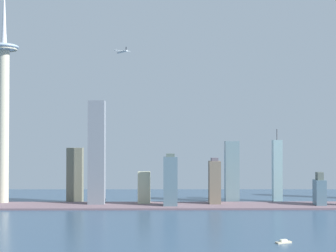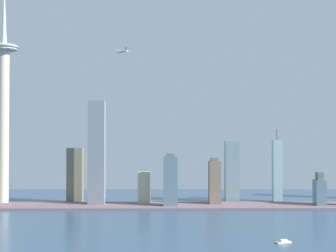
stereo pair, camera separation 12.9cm
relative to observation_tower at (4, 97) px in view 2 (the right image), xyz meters
name	(u,v)px [view 2 (the right image)]	position (x,y,z in m)	size (l,w,h in m)	color
waterfront_pier	(169,206)	(258.87, -29.77, -165.03)	(906.93, 73.77, 2.75)	#705A63
observation_tower	(4,97)	(0.00, 0.00, 0.00)	(46.05, 46.05, 353.10)	beige
skyscraper_2	(170,181)	(260.09, -36.96, -127.97)	(20.77, 21.54, 79.80)	slate
skyscraper_4	(215,182)	(328.14, -14.09, -131.74)	(17.37, 24.10, 72.58)	#746856
skyscraper_5	(277,171)	(433.66, 27.16, -116.49)	(14.54, 14.48, 117.25)	#92B6BA
skyscraper_6	(144,188)	(220.06, -10.60, -140.92)	(18.90, 16.98, 50.97)	#B9BB97
skyscraper_7	(232,171)	(359.71, 23.27, -117.52)	(21.99, 21.31, 97.78)	gray
skyscraper_8	(75,175)	(108.48, 20.06, -122.86)	(24.82, 17.64, 87.10)	slate
skyscraper_9	(320,192)	(483.45, -33.58, -143.87)	(15.06, 21.24, 51.73)	slate
skyscraper_10	(97,153)	(148.09, -18.22, -86.57)	(25.02, 18.68, 159.68)	slate
boat_4	(284,242)	(368.73, -287.79, -165.10)	(17.04, 11.02, 3.62)	beige
airplane	(122,52)	(183.80, 13.29, 73.98)	(25.40, 25.66, 7.58)	#AAB6BB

